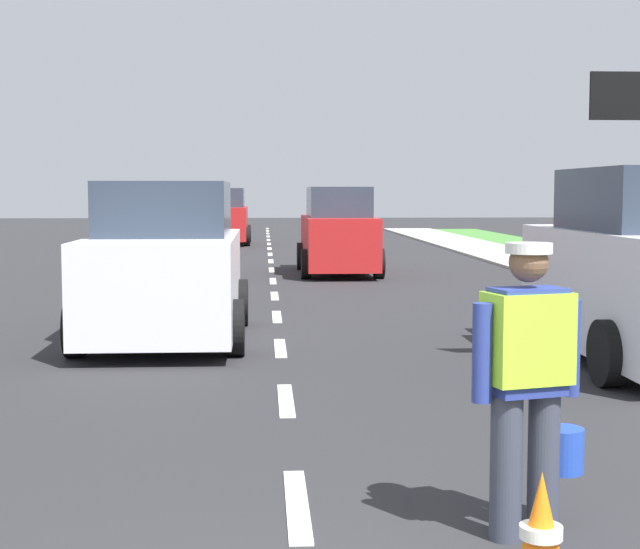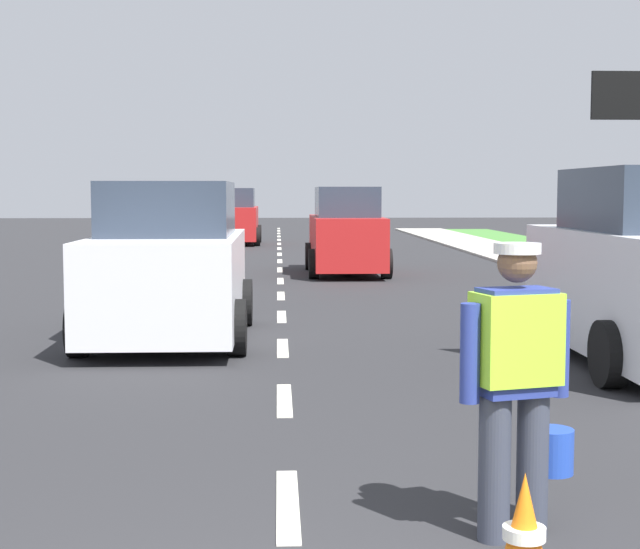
{
  "view_description": "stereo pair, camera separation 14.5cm",
  "coord_description": "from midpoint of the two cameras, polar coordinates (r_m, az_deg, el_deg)",
  "views": [
    {
      "loc": [
        -0.2,
        -3.11,
        1.95
      ],
      "look_at": [
        0.38,
        6.68,
        1.1
      ],
      "focal_mm": 53.65,
      "sensor_mm": 36.0,
      "label": 1
    },
    {
      "loc": [
        -0.06,
        -3.12,
        1.95
      ],
      "look_at": [
        0.38,
        6.68,
        1.1
      ],
      "focal_mm": 53.65,
      "sensor_mm": 36.0,
      "label": 2
    }
  ],
  "objects": [
    {
      "name": "road_worker",
      "position": [
        5.49,
        12.49,
        -5.87
      ],
      "size": [
        0.72,
        0.5,
        1.67
      ],
      "color": "#383D4C",
      "rests_on": "ground"
    },
    {
      "name": "ground_plane",
      "position": [
        24.19,
        -2.23,
        0.32
      ],
      "size": [
        96.0,
        96.0,
        0.0
      ],
      "primitive_type": "plane",
      "color": "#28282B"
    },
    {
      "name": "car_oncoming_third",
      "position": [
        35.85,
        -5.06,
        3.37
      ],
      "size": [
        2.02,
        4.01,
        2.09
      ],
      "color": "red",
      "rests_on": "ground"
    },
    {
      "name": "lane_center_line",
      "position": [
        28.38,
        -2.28,
        1.02
      ],
      "size": [
        0.14,
        46.4,
        0.01
      ],
      "color": "silver",
      "rests_on": "ground"
    },
    {
      "name": "car_oncoming_lead",
      "position": [
        12.74,
        -8.63,
        0.48
      ],
      "size": [
        2.1,
        4.2,
        2.08
      ],
      "color": "silver",
      "rests_on": "ground"
    },
    {
      "name": "traffic_cone_near",
      "position": [
        4.7,
        12.97,
        -15.38
      ],
      "size": [
        0.36,
        0.36,
        0.66
      ],
      "color": "black",
      "rests_on": "ground"
    },
    {
      "name": "car_outgoing_far",
      "position": [
        22.71,
        1.75,
        2.45
      ],
      "size": [
        1.86,
        4.21,
        2.07
      ],
      "color": "red",
      "rests_on": "ground"
    }
  ]
}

